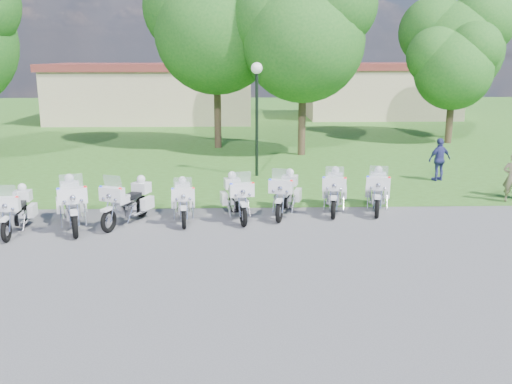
{
  "coord_description": "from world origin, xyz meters",
  "views": [
    {
      "loc": [
        0.21,
        -14.28,
        4.67
      ],
      "look_at": [
        0.67,
        1.2,
        0.95
      ],
      "focal_mm": 40.0,
      "sensor_mm": 36.0,
      "label": 1
    }
  ],
  "objects_px": {
    "motorcycle_1": "(72,203)",
    "motorcycle_7": "(378,190)",
    "motorcycle_3": "(183,200)",
    "bystander_c": "(439,160)",
    "motorcycle_5": "(285,193)",
    "motorcycle_0": "(16,210)",
    "motorcycle_6": "(334,190)",
    "motorcycle_4": "(237,197)",
    "lamp_post": "(257,92)",
    "motorcycle_2": "(128,201)",
    "bystander_a": "(512,178)"
  },
  "relations": [
    {
      "from": "motorcycle_3",
      "to": "motorcycle_0",
      "type": "bearing_deg",
      "value": 6.5
    },
    {
      "from": "motorcycle_5",
      "to": "bystander_a",
      "type": "bearing_deg",
      "value": -155.76
    },
    {
      "from": "motorcycle_1",
      "to": "bystander_a",
      "type": "relative_size",
      "value": 1.49
    },
    {
      "from": "motorcycle_0",
      "to": "motorcycle_1",
      "type": "height_order",
      "value": "motorcycle_1"
    },
    {
      "from": "lamp_post",
      "to": "bystander_a",
      "type": "distance_m",
      "value": 9.6
    },
    {
      "from": "motorcycle_6",
      "to": "motorcycle_7",
      "type": "xyz_separation_m",
      "value": [
        1.35,
        0.05,
        -0.0
      ]
    },
    {
      "from": "motorcycle_0",
      "to": "lamp_post",
      "type": "xyz_separation_m",
      "value": [
        6.72,
        7.17,
        2.7
      ]
    },
    {
      "from": "motorcycle_0",
      "to": "motorcycle_4",
      "type": "distance_m",
      "value": 6.07
    },
    {
      "from": "motorcycle_2",
      "to": "lamp_post",
      "type": "xyz_separation_m",
      "value": [
        3.85,
        6.44,
        2.67
      ]
    },
    {
      "from": "motorcycle_6",
      "to": "lamp_post",
      "type": "xyz_separation_m",
      "value": [
        -2.22,
        5.29,
        2.67
      ]
    },
    {
      "from": "motorcycle_6",
      "to": "motorcycle_0",
      "type": "bearing_deg",
      "value": 22.51
    },
    {
      "from": "bystander_c",
      "to": "motorcycle_4",
      "type": "bearing_deg",
      "value": 12.47
    },
    {
      "from": "lamp_post",
      "to": "bystander_a",
      "type": "height_order",
      "value": "lamp_post"
    },
    {
      "from": "motorcycle_0",
      "to": "bystander_a",
      "type": "height_order",
      "value": "bystander_a"
    },
    {
      "from": "motorcycle_1",
      "to": "motorcycle_7",
      "type": "xyz_separation_m",
      "value": [
        8.89,
        1.59,
        -0.06
      ]
    },
    {
      "from": "motorcycle_1",
      "to": "bystander_c",
      "type": "height_order",
      "value": "motorcycle_1"
    },
    {
      "from": "bystander_c",
      "to": "motorcycle_1",
      "type": "bearing_deg",
      "value": 5.18
    },
    {
      "from": "motorcycle_1",
      "to": "lamp_post",
      "type": "xyz_separation_m",
      "value": [
        5.32,
        6.82,
        2.61
      ]
    },
    {
      "from": "motorcycle_5",
      "to": "motorcycle_6",
      "type": "height_order",
      "value": "motorcycle_5"
    },
    {
      "from": "motorcycle_0",
      "to": "motorcycle_6",
      "type": "relative_size",
      "value": 0.96
    },
    {
      "from": "motorcycle_3",
      "to": "bystander_c",
      "type": "xyz_separation_m",
      "value": [
        9.24,
        5.1,
        0.23
      ]
    },
    {
      "from": "motorcycle_2",
      "to": "motorcycle_5",
      "type": "xyz_separation_m",
      "value": [
        4.54,
        0.83,
        -0.0
      ]
    },
    {
      "from": "motorcycle_3",
      "to": "lamp_post",
      "type": "bearing_deg",
      "value": -116.8
    },
    {
      "from": "bystander_c",
      "to": "motorcycle_5",
      "type": "bearing_deg",
      "value": 16.05
    },
    {
      "from": "motorcycle_6",
      "to": "motorcycle_7",
      "type": "distance_m",
      "value": 1.35
    },
    {
      "from": "motorcycle_1",
      "to": "motorcycle_3",
      "type": "xyz_separation_m",
      "value": [
        3.0,
        0.65,
        -0.11
      ]
    },
    {
      "from": "motorcycle_2",
      "to": "motorcycle_5",
      "type": "height_order",
      "value": "motorcycle_2"
    },
    {
      "from": "motorcycle_3",
      "to": "motorcycle_5",
      "type": "relative_size",
      "value": 0.94
    },
    {
      "from": "motorcycle_5",
      "to": "lamp_post",
      "type": "height_order",
      "value": "lamp_post"
    },
    {
      "from": "motorcycle_6",
      "to": "bystander_a",
      "type": "distance_m",
      "value": 6.0
    },
    {
      "from": "motorcycle_0",
      "to": "motorcycle_5",
      "type": "bearing_deg",
      "value": -171.89
    },
    {
      "from": "motorcycle_0",
      "to": "motorcycle_2",
      "type": "xyz_separation_m",
      "value": [
        2.87,
        0.73,
        0.03
      ]
    },
    {
      "from": "motorcycle_2",
      "to": "motorcycle_5",
      "type": "bearing_deg",
      "value": -146.56
    },
    {
      "from": "motorcycle_7",
      "to": "motorcycle_2",
      "type": "bearing_deg",
      "value": 22.86
    },
    {
      "from": "motorcycle_7",
      "to": "motorcycle_0",
      "type": "bearing_deg",
      "value": 24.3
    },
    {
      "from": "motorcycle_2",
      "to": "motorcycle_4",
      "type": "distance_m",
      "value": 3.12
    },
    {
      "from": "lamp_post",
      "to": "bystander_a",
      "type": "relative_size",
      "value": 2.73
    },
    {
      "from": "motorcycle_5",
      "to": "motorcycle_7",
      "type": "xyz_separation_m",
      "value": [
        2.88,
        0.37,
        -0.0
      ]
    },
    {
      "from": "motorcycle_4",
      "to": "lamp_post",
      "type": "xyz_separation_m",
      "value": [
        0.77,
        5.96,
        2.67
      ]
    },
    {
      "from": "motorcycle_0",
      "to": "lamp_post",
      "type": "bearing_deg",
      "value": -136.97
    },
    {
      "from": "motorcycle_0",
      "to": "lamp_post",
      "type": "distance_m",
      "value": 10.19
    },
    {
      "from": "motorcycle_0",
      "to": "motorcycle_5",
      "type": "xyz_separation_m",
      "value": [
        7.41,
        1.56,
        0.03
      ]
    },
    {
      "from": "lamp_post",
      "to": "motorcycle_7",
      "type": "bearing_deg",
      "value": -55.7
    },
    {
      "from": "motorcycle_7",
      "to": "bystander_c",
      "type": "height_order",
      "value": "bystander_c"
    },
    {
      "from": "motorcycle_1",
      "to": "motorcycle_3",
      "type": "distance_m",
      "value": 3.07
    },
    {
      "from": "motorcycle_2",
      "to": "motorcycle_6",
      "type": "bearing_deg",
      "value": -146.24
    },
    {
      "from": "motorcycle_2",
      "to": "motorcycle_3",
      "type": "bearing_deg",
      "value": -147.29
    },
    {
      "from": "motorcycle_7",
      "to": "bystander_a",
      "type": "xyz_separation_m",
      "value": [
        4.58,
        0.83,
        0.17
      ]
    },
    {
      "from": "motorcycle_2",
      "to": "bystander_c",
      "type": "distance_m",
      "value": 12.03
    },
    {
      "from": "motorcycle_1",
      "to": "motorcycle_5",
      "type": "height_order",
      "value": "motorcycle_1"
    }
  ]
}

